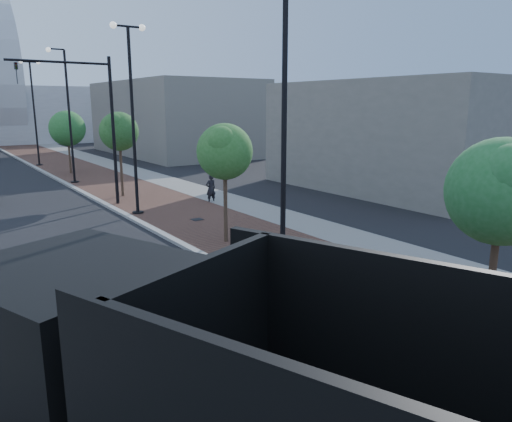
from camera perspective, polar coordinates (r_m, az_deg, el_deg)
sidewalk at (r=43.10m, az=-18.89°, el=4.53°), size 7.00×140.00×0.12m
concrete_strip at (r=43.91m, az=-15.50°, el=4.89°), size 2.40×140.00×0.13m
curb at (r=42.29m, az=-23.44°, el=4.05°), size 0.30×140.00×0.14m
white_sedan at (r=14.89m, az=-21.36°, el=-7.36°), size 2.86×4.57×1.42m
pedestrian at (r=27.52m, az=-5.36°, el=2.62°), size 0.62×0.42×1.69m
streetlight_1 at (r=14.13m, az=2.94°, el=7.59°), size 1.44×0.56×9.21m
streetlight_2 at (r=24.74m, az=-14.35°, el=10.45°), size 1.72×0.56×9.28m
streetlight_3 at (r=36.20m, az=-21.31°, el=9.77°), size 1.44×0.56×9.21m
streetlight_4 at (r=47.95m, az=-24.72°, el=10.53°), size 1.72×0.56×9.28m
traffic_mast at (r=27.29m, az=-18.43°, el=10.70°), size 5.09×0.20×8.00m
tree_0 at (r=11.19m, az=27.00°, el=2.02°), size 2.31×2.24×4.92m
tree_1 at (r=18.98m, az=-3.63°, el=6.98°), size 2.27×2.20×4.84m
tree_2 at (r=29.85m, az=-15.81°, el=9.01°), size 2.34×2.28×5.12m
tree_3 at (r=41.38m, az=-21.35°, el=9.07°), size 2.78×2.78×5.07m
commercial_block_ne at (r=56.57m, az=-9.68°, el=10.78°), size 12.00×22.00×8.00m
commercial_block_e at (r=33.67m, az=16.41°, el=8.53°), size 10.00×16.00×7.00m
utility_cover_1 at (r=14.96m, az=13.43°, el=-9.10°), size 0.50×0.50×0.02m
utility_cover_2 at (r=23.36m, az=-6.98°, el=-0.99°), size 0.50×0.50×0.02m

